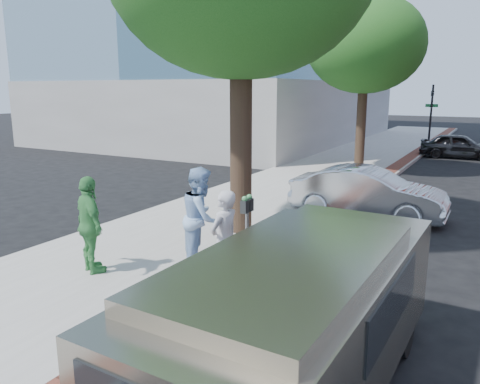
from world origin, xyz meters
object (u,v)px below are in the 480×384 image
Objects in this scene: person_officer at (202,217)px; sedan_silver at (368,193)px; bg_car at (459,146)px; parking_meter at (247,217)px; van at (305,311)px; person_green at (90,225)px; person_gray at (224,241)px.

sedan_silver is (1.74, 5.73, -0.43)m from person_officer.
person_officer is 0.51× the size of bg_car.
parking_meter is at bearing 170.38° from sedan_silver.
person_officer is at bearing 142.98° from van.
bg_car is at bearing 84.00° from parking_meter.
person_officer is 1.06× the size of person_green.
person_green is at bearing 167.46° from van.
parking_meter is at bearing 172.04° from bg_car.
parking_meter is 0.84× the size of person_gray.
person_officer is at bearing -165.43° from parking_meter.
parking_meter is 3.52m from van.
van is (0.22, -22.07, 0.37)m from bg_car.
sedan_silver is 8.33m from van.
person_green is at bearing 165.80° from bg_car.
person_green is 4.89m from van.
person_officer is 0.38× the size of van.
parking_meter is 0.99m from person_gray.
person_green is 7.80m from sedan_silver.
sedan_silver is (0.78, 6.47, -0.33)m from person_gray.
person_officer reaches higher than bg_car.
person_gray is at bearing 172.56° from bg_car.
parking_meter is at bearing -99.31° from person_officer.
van is (4.75, -1.17, -0.05)m from person_green.
bg_car is 22.07m from van.
bg_car is at bearing -177.56° from person_gray.
person_green is at bearing 104.90° from person_officer.
parking_meter is 5.59m from sedan_silver.
person_gray is at bearing 172.45° from sedan_silver.
person_officer is at bearing -116.16° from person_green.
person_officer reaches higher than sedan_silver.
person_green is 0.48× the size of bg_car.
van is at bearing -171.10° from sedan_silver.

